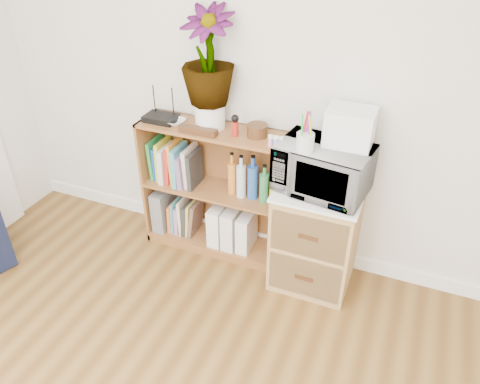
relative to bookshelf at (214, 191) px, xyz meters
The scene contains 21 objects.
skirting_board 0.57m from the bookshelf, 21.80° to the left, with size 4.00×0.02×0.10m, color white.
bookshelf is the anchor object (origin of this frame).
wicker_unit 0.76m from the bookshelf, ahead, with size 0.50×0.45×0.70m, color #9E7542.
microwave 0.85m from the bookshelf, ahead, with size 0.53×0.36×0.29m, color white.
pen_cup 0.90m from the bookshelf, 16.07° to the right, with size 0.10×0.10×0.11m, color silver.
small_appliance 1.07m from the bookshelf, ahead, with size 0.26×0.22×0.21m, color white.
router 0.61m from the bookshelf, behind, with size 0.21×0.15×0.04m, color black.
white_bowl 0.55m from the bookshelf, behind, with size 0.13×0.13×0.03m, color silver.
plant_pot 0.56m from the bookshelf, 135.48° to the left, with size 0.19×0.19×0.16m, color white.
potted_plant 0.93m from the bookshelf, 135.48° to the left, with size 0.33×0.33×0.58m, color #2F6F2C.
trinket_box 0.51m from the bookshelf, 114.96° to the right, with size 0.25×0.06×0.04m, color #38210F.
kokeshi_doll 0.55m from the bookshelf, 12.69° to the right, with size 0.04×0.04×0.09m, color #A31C14.
wooden_bowl 0.60m from the bookshelf, ahead, with size 0.13×0.13×0.08m, color #3C2010.
paint_jars 0.69m from the bookshelf, 11.12° to the right, with size 0.12×0.04×0.06m, color pink.
file_box 0.48m from the bookshelf, behind, with size 0.10×0.26×0.32m, color slate.
magazine_holder_left 0.26m from the bookshelf, 16.15° to the right, with size 0.09×0.24×0.30m, color white.
magazine_holder_mid 0.29m from the bookshelf, ahead, with size 0.09×0.24×0.30m, color silver.
magazine_holder_right 0.36m from the bookshelf, ahead, with size 0.09×0.22×0.28m, color silver.
cookbooks 0.33m from the bookshelf, behind, with size 0.35×0.20×0.30m.
liquor_bottles 0.34m from the bookshelf, ahead, with size 0.37×0.07×0.31m.
lower_books 0.37m from the bookshelf, behind, with size 0.23×0.19×0.28m.
Camera 1 is at (0.85, -0.35, 2.23)m, focal length 35.00 mm.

